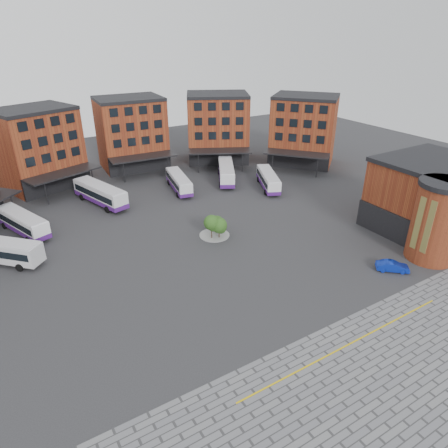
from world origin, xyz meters
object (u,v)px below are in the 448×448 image
bus_c (100,194)px  bus_f (268,180)px  bus_e (226,172)px  bus_d (179,182)px  bus_b (22,222)px  blue_car (393,266)px  tree_island (216,225)px

bus_c → bus_f: 30.34m
bus_c → bus_e: bearing=-19.8°
bus_d → bus_b: bearing=-161.6°
bus_d → blue_car: 40.15m
tree_island → bus_d: size_ratio=0.41×
bus_f → bus_e: bearing=147.2°
bus_d → bus_f: bearing=-16.5°
bus_d → blue_car: bus_d is taller
bus_b → bus_f: bearing=-25.6°
bus_c → bus_d: (14.22, -1.08, -0.27)m
bus_e → blue_car: 38.47m
tree_island → bus_d: bearing=80.1°
bus_b → blue_car: (37.79, -34.97, -1.05)m
bus_d → bus_e: bus_e is taller
bus_f → bus_c: bearing=-172.0°
tree_island → bus_d: 19.86m
bus_e → bus_b: bearing=-145.8°
tree_island → bus_d: tree_island is taller
tree_island → bus_e: 23.63m
bus_c → blue_car: 46.98m
bus_c → bus_d: 14.26m
blue_car → bus_f: bearing=33.6°
bus_d → bus_f: 16.68m
tree_island → blue_car: (14.23, -19.09, -1.29)m
bus_d → blue_car: (10.81, -38.65, -0.96)m
bus_d → blue_car: size_ratio=2.74×
bus_c → bus_d: bearing=-21.1°
bus_b → blue_car: bearing=-63.0°
tree_island → bus_c: bearing=117.6°
tree_island → bus_f: tree_island is taller
blue_car → bus_d: bearing=56.6°
tree_island → blue_car: size_ratio=1.11×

